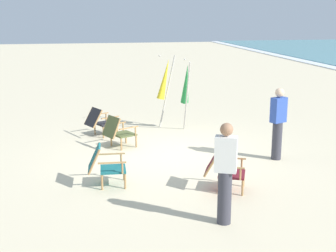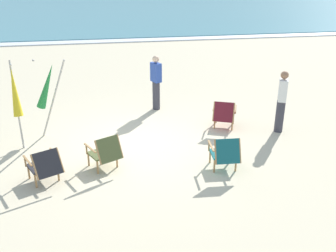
% 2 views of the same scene
% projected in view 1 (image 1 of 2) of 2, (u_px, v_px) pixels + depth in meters
% --- Properties ---
extents(ground_plane, '(80.00, 80.00, 0.00)m').
position_uv_depth(ground_plane, '(168.00, 154.00, 10.95)').
color(ground_plane, beige).
extents(beach_chair_back_left, '(0.62, 0.75, 0.80)m').
position_uv_depth(beach_chair_back_left, '(105.00, 164.00, 8.91)').
color(beach_chair_back_left, '#196066').
rests_on(beach_chair_back_left, ground).
extents(beach_chair_far_center, '(0.81, 0.91, 0.79)m').
position_uv_depth(beach_chair_far_center, '(223.00, 168.00, 8.70)').
color(beach_chair_far_center, maroon).
rests_on(beach_chair_far_center, ground).
extents(beach_chair_back_right, '(0.83, 0.90, 0.80)m').
position_uv_depth(beach_chair_back_right, '(118.00, 131.00, 11.39)').
color(beach_chair_back_right, '#515B33').
rests_on(beach_chair_back_right, ground).
extents(beach_chair_mid_center, '(0.86, 0.95, 0.77)m').
position_uv_depth(beach_chair_mid_center, '(100.00, 121.00, 12.47)').
color(beach_chair_mid_center, '#28282D').
rests_on(beach_chair_mid_center, ground).
extents(umbrella_furled_yellow, '(0.33, 0.60, 2.08)m').
position_uv_depth(umbrella_furled_yellow, '(165.00, 80.00, 13.34)').
color(umbrella_furled_yellow, '#B7B2A8').
rests_on(umbrella_furled_yellow, ground).
extents(umbrella_furled_green, '(0.81, 0.24, 2.01)m').
position_uv_depth(umbrella_furled_green, '(186.00, 85.00, 12.80)').
color(umbrella_furled_green, '#B7B2A8').
rests_on(umbrella_furled_green, ground).
extents(person_near_chairs, '(0.32, 0.39, 1.63)m').
position_uv_depth(person_near_chairs, '(278.00, 123.00, 10.42)').
color(person_near_chairs, '#383842').
rests_on(person_near_chairs, ground).
extents(person_by_waterline, '(0.32, 0.39, 1.63)m').
position_uv_depth(person_by_waterline, '(225.00, 173.00, 7.22)').
color(person_by_waterline, '#383842').
rests_on(person_by_waterline, ground).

